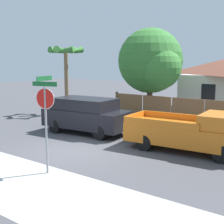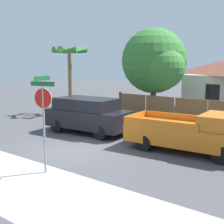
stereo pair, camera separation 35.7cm
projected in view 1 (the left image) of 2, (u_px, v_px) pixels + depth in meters
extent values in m
plane|color=#47474C|center=(74.00, 150.00, 13.22)|extent=(80.00, 80.00, 0.00)
cube|color=brown|center=(129.00, 105.00, 21.69)|extent=(2.06, 0.06, 1.49)
cube|color=brown|center=(157.00, 107.00, 20.43)|extent=(2.06, 0.06, 1.49)
cube|color=brown|center=(187.00, 110.00, 19.17)|extent=(2.06, 0.06, 1.49)
cube|color=brown|center=(223.00, 114.00, 17.91)|extent=(2.06, 0.06, 1.49)
cube|color=brown|center=(117.00, 103.00, 22.31)|extent=(0.12, 0.12, 1.59)
cube|color=black|center=(208.00, 92.00, 22.13)|extent=(1.00, 0.04, 1.10)
cylinder|color=brown|center=(150.00, 99.00, 22.24)|extent=(0.40, 0.40, 2.07)
sphere|color=#387A33|center=(150.00, 61.00, 21.80)|extent=(4.53, 4.53, 4.53)
sphere|color=#3C8437|center=(159.00, 68.00, 20.82)|extent=(2.94, 2.94, 2.94)
cylinder|color=brown|center=(66.00, 81.00, 22.04)|extent=(0.28, 0.28, 4.64)
cone|color=#387A33|center=(74.00, 51.00, 21.22)|extent=(0.44, 1.54, 0.67)
cone|color=#387A33|center=(77.00, 51.00, 22.02)|extent=(1.55, 1.15, 0.67)
cone|color=#387A33|center=(69.00, 52.00, 22.50)|extent=(1.55, 1.15, 0.67)
cone|color=#387A33|center=(58.00, 52.00, 22.18)|extent=(0.44, 1.54, 0.67)
cone|color=#387A33|center=(54.00, 51.00, 21.38)|extent=(1.55, 1.15, 0.67)
cone|color=#387A33|center=(63.00, 51.00, 20.90)|extent=(1.55, 1.15, 0.67)
cube|color=black|center=(87.00, 118.00, 16.28)|extent=(4.69, 2.35, 0.91)
cube|color=black|center=(85.00, 104.00, 16.22)|extent=(3.32, 2.09, 0.60)
cube|color=black|center=(109.00, 106.00, 15.43)|extent=(0.20, 1.76, 0.50)
cylinder|color=black|center=(118.00, 126.00, 16.36)|extent=(0.71, 0.22, 0.71)
cylinder|color=black|center=(99.00, 133.00, 14.87)|extent=(0.71, 0.22, 0.71)
cylinder|color=black|center=(76.00, 121.00, 17.83)|extent=(0.71, 0.22, 0.71)
cylinder|color=black|center=(55.00, 126.00, 16.34)|extent=(0.71, 0.22, 0.71)
cube|color=orange|center=(188.00, 134.00, 13.00)|extent=(5.25, 2.44, 0.79)
cube|color=orange|center=(224.00, 122.00, 12.16)|extent=(1.78, 2.00, 0.58)
cube|color=orange|center=(177.00, 116.00, 14.18)|extent=(3.20, 0.34, 0.28)
cube|color=orange|center=(160.00, 123.00, 12.55)|extent=(3.20, 0.34, 0.28)
cube|color=orange|center=(135.00, 116.00, 14.22)|extent=(0.23, 1.94, 0.28)
cylinder|color=black|center=(222.00, 154.00, 11.47)|extent=(0.69, 0.22, 0.69)
cylinder|color=black|center=(161.00, 134.00, 14.65)|extent=(0.69, 0.22, 0.69)
cylinder|color=black|center=(144.00, 143.00, 13.12)|extent=(0.69, 0.22, 0.69)
cylinder|color=gray|center=(46.00, 131.00, 10.30)|extent=(0.07, 0.07, 2.91)
cylinder|color=red|center=(45.00, 99.00, 10.13)|extent=(0.64, 0.18, 0.65)
cylinder|color=white|center=(45.00, 99.00, 10.13)|extent=(0.68, 0.18, 0.69)
cube|color=#19602D|center=(45.00, 84.00, 10.05)|extent=(0.91, 0.25, 0.15)
cube|color=#19602D|center=(44.00, 78.00, 10.02)|extent=(0.23, 0.82, 0.15)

